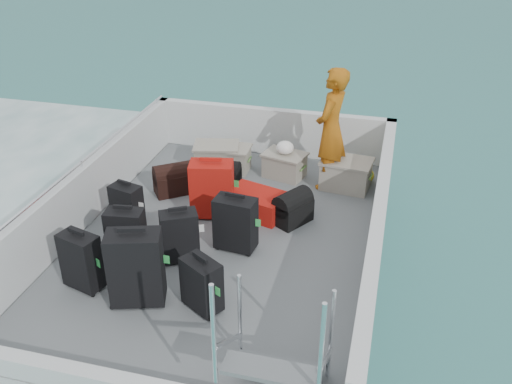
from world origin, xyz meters
TOP-DOWN VIEW (x-y plane):
  - ground at (0.00, 0.00)m, footprint 160.00×160.00m
  - ferry_hull at (0.00, 0.00)m, footprint 3.60×5.00m
  - deck at (0.00, 0.00)m, footprint 3.30×4.70m
  - deck_fittings at (0.35, -0.32)m, footprint 3.60×5.00m
  - suitcase_0 at (-1.09, -1.24)m, footprint 0.45×0.33m
  - suitcase_1 at (-0.88, -0.67)m, footprint 0.43×0.28m
  - suitcase_2 at (-1.19, -0.03)m, footprint 0.40×0.30m
  - suitcase_3 at (-0.46, -1.31)m, footprint 0.58×0.44m
  - suitcase_4 at (-0.32, -0.54)m, footprint 0.46×0.40m
  - suitcase_5 at (-0.28, 0.45)m, footprint 0.57×0.41m
  - suitcase_6 at (0.18, -1.25)m, footprint 0.46×0.40m
  - suitcase_7 at (0.20, -0.18)m, footprint 0.48×0.30m
  - suitcase_8 at (0.23, 0.63)m, footprint 0.82×0.65m
  - duffel_0 at (-0.94, 0.88)m, footprint 0.62×0.57m
  - duffel_1 at (-0.40, 1.12)m, footprint 0.53×0.31m
  - duffel_2 at (0.71, 0.53)m, footprint 0.50×0.55m
  - crate_0 at (-0.63, 1.68)m, footprint 0.67×0.53m
  - crate_1 at (-0.44, 1.70)m, footprint 0.55×0.39m
  - crate_2 at (0.36, 1.70)m, footprint 0.61×0.49m
  - crate_3 at (1.22, 1.58)m, footprint 0.67×0.50m
  - yellow_bag at (1.45, 1.80)m, footprint 0.28×0.26m
  - white_bag at (0.36, 1.70)m, footprint 0.24×0.24m
  - passenger at (0.98, 1.59)m, footprint 0.53×0.68m

SIDE VIEW (x-z plane):
  - ground at x=0.00m, z-range 0.00..0.00m
  - ferry_hull at x=0.00m, z-range 0.00..0.60m
  - deck at x=0.00m, z-range 0.60..0.62m
  - yellow_bag at x=1.45m, z-range 0.62..0.84m
  - suitcase_8 at x=0.23m, z-range 0.62..0.90m
  - duffel_0 at x=-0.94m, z-range 0.62..0.94m
  - duffel_1 at x=-0.40m, z-range 0.62..0.94m
  - duffel_2 at x=0.71m, z-range 0.62..0.94m
  - crate_2 at x=0.36m, z-range 0.62..0.94m
  - crate_1 at x=-0.44m, z-range 0.62..0.95m
  - crate_0 at x=-0.63m, z-range 0.62..0.98m
  - crate_3 at x=1.22m, z-range 0.62..1.00m
  - suitcase_2 at x=-1.19m, z-range 0.62..1.15m
  - suitcase_6 at x=0.18m, z-range 0.62..1.17m
  - suitcase_4 at x=-0.32m, z-range 0.62..1.21m
  - suitcase_1 at x=-0.88m, z-range 0.62..1.22m
  - suitcase_0 at x=-1.09m, z-range 0.62..1.24m
  - suitcase_7 at x=0.20m, z-range 0.62..1.25m
  - suitcase_5 at x=-0.28m, z-range 0.62..1.33m
  - deck_fittings at x=0.35m, z-range 0.54..1.44m
  - suitcase_3 at x=-0.46m, z-range 0.62..1.40m
  - white_bag at x=0.36m, z-range 0.94..1.12m
  - passenger at x=0.98m, z-range 0.62..2.26m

